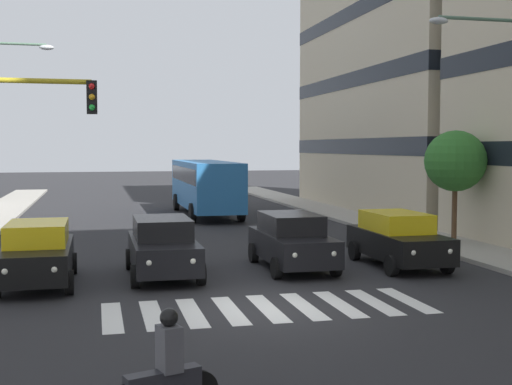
{
  "coord_description": "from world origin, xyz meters",
  "views": [
    {
      "loc": [
        3.9,
        15.09,
        3.81
      ],
      "look_at": [
        -0.72,
        -4.16,
        2.46
      ],
      "focal_mm": 46.97,
      "sensor_mm": 36.0,
      "label": 1
    }
  ],
  "objects_px": {
    "bus_behind_traffic": "(205,182)",
    "street_tree_1": "(455,161)",
    "car_2": "(163,246)",
    "motorcycle_with_rider": "(165,374)",
    "car_0": "(398,239)",
    "car_1": "(292,241)",
    "car_3": "(37,253)"
  },
  "relations": [
    {
      "from": "car_1",
      "to": "street_tree_1",
      "type": "relative_size",
      "value": 1.03
    },
    {
      "from": "street_tree_1",
      "to": "car_1",
      "type": "bearing_deg",
      "value": 23.07
    },
    {
      "from": "car_0",
      "to": "car_3",
      "type": "bearing_deg",
      "value": 1.72
    },
    {
      "from": "car_2",
      "to": "car_3",
      "type": "relative_size",
      "value": 1.0
    },
    {
      "from": "car_3",
      "to": "motorcycle_with_rider",
      "type": "bearing_deg",
      "value": 104.01
    },
    {
      "from": "bus_behind_traffic",
      "to": "street_tree_1",
      "type": "xyz_separation_m",
      "value": [
        -7.45,
        13.75,
        1.4
      ]
    },
    {
      "from": "car_2",
      "to": "motorcycle_with_rider",
      "type": "relative_size",
      "value": 2.7
    },
    {
      "from": "car_2",
      "to": "motorcycle_with_rider",
      "type": "bearing_deg",
      "value": 84.6
    },
    {
      "from": "car_2",
      "to": "street_tree_1",
      "type": "xyz_separation_m",
      "value": [
        -11.5,
        -3.48,
        2.37
      ]
    },
    {
      "from": "car_3",
      "to": "car_2",
      "type": "bearing_deg",
      "value": -173.38
    },
    {
      "from": "bus_behind_traffic",
      "to": "car_0",
      "type": "bearing_deg",
      "value": 101.15
    },
    {
      "from": "car_0",
      "to": "car_2",
      "type": "xyz_separation_m",
      "value": [
        7.45,
        -0.08,
        0.0
      ]
    },
    {
      "from": "bus_behind_traffic",
      "to": "street_tree_1",
      "type": "distance_m",
      "value": 15.7
    },
    {
      "from": "motorcycle_with_rider",
      "to": "street_tree_1",
      "type": "relative_size",
      "value": 0.38
    },
    {
      "from": "car_0",
      "to": "bus_behind_traffic",
      "type": "height_order",
      "value": "bus_behind_traffic"
    },
    {
      "from": "car_0",
      "to": "motorcycle_with_rider",
      "type": "xyz_separation_m",
      "value": [
        8.44,
        10.35,
        -0.24
      ]
    },
    {
      "from": "car_0",
      "to": "car_3",
      "type": "height_order",
      "value": "same"
    },
    {
      "from": "car_2",
      "to": "bus_behind_traffic",
      "type": "distance_m",
      "value": 17.72
    },
    {
      "from": "car_1",
      "to": "car_3",
      "type": "xyz_separation_m",
      "value": [
        7.53,
        0.71,
        0.0
      ]
    },
    {
      "from": "car_2",
      "to": "car_3",
      "type": "height_order",
      "value": "same"
    },
    {
      "from": "car_1",
      "to": "bus_behind_traffic",
      "type": "relative_size",
      "value": 0.42
    },
    {
      "from": "car_0",
      "to": "car_3",
      "type": "relative_size",
      "value": 1.0
    },
    {
      "from": "car_2",
      "to": "car_0",
      "type": "bearing_deg",
      "value": 179.41
    },
    {
      "from": "car_3",
      "to": "street_tree_1",
      "type": "height_order",
      "value": "street_tree_1"
    },
    {
      "from": "motorcycle_with_rider",
      "to": "street_tree_1",
      "type": "bearing_deg",
      "value": -131.91
    },
    {
      "from": "car_2",
      "to": "bus_behind_traffic",
      "type": "height_order",
      "value": "bus_behind_traffic"
    },
    {
      "from": "car_0",
      "to": "street_tree_1",
      "type": "relative_size",
      "value": 1.03
    },
    {
      "from": "car_3",
      "to": "street_tree_1",
      "type": "xyz_separation_m",
      "value": [
        -14.98,
        -3.88,
        2.37
      ]
    },
    {
      "from": "motorcycle_with_rider",
      "to": "street_tree_1",
      "type": "height_order",
      "value": "street_tree_1"
    },
    {
      "from": "car_1",
      "to": "motorcycle_with_rider",
      "type": "distance_m",
      "value": 11.86
    },
    {
      "from": "car_1",
      "to": "motorcycle_with_rider",
      "type": "bearing_deg",
      "value": 64.89
    },
    {
      "from": "car_0",
      "to": "street_tree_1",
      "type": "bearing_deg",
      "value": -138.67
    }
  ]
}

